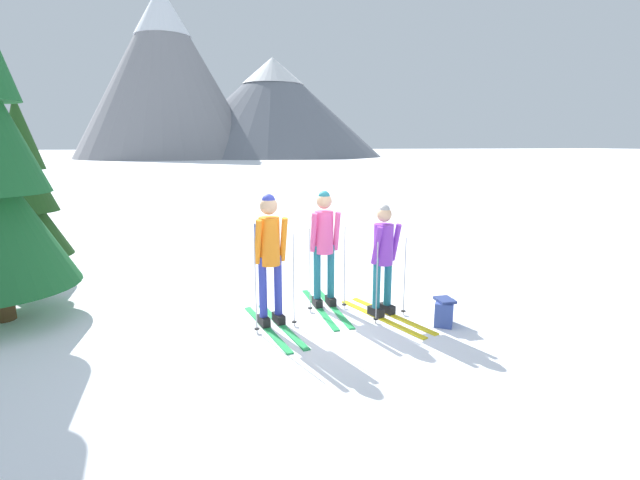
# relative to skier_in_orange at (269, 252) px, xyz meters

# --- Properties ---
(ground_plane) EXTENTS (400.00, 400.00, 0.00)m
(ground_plane) POSITION_rel_skier_in_orange_xyz_m (0.66, 0.24, -1.04)
(ground_plane) COLOR white
(skier_in_orange) EXTENTS (0.67, 1.75, 1.83)m
(skier_in_orange) POSITION_rel_skier_in_orange_xyz_m (0.00, 0.00, 0.00)
(skier_in_orange) COLOR green
(skier_in_orange) RESTS_ON ground
(skier_in_pink) EXTENTS (0.61, 1.78, 1.80)m
(skier_in_pink) POSITION_rel_skier_in_orange_xyz_m (0.90, 0.54, -0.02)
(skier_in_pink) COLOR green
(skier_in_pink) RESTS_ON ground
(skier_in_purple) EXTENTS (0.91, 1.72, 1.64)m
(skier_in_purple) POSITION_rel_skier_in_orange_xyz_m (1.63, -0.05, -0.16)
(skier_in_purple) COLOR yellow
(skier_in_purple) RESTS_ON ground
(pine_tree_mid) EXTENTS (1.40, 1.40, 3.38)m
(pine_tree_mid) POSITION_rel_skier_in_orange_xyz_m (-4.13, 3.77, 0.50)
(pine_tree_mid) COLOR #51381E
(pine_tree_mid) RESTS_ON ground
(backpack_on_snow_front) EXTENTS (0.37, 0.40, 0.38)m
(backpack_on_snow_front) POSITION_rel_skier_in_orange_xyz_m (2.34, -0.58, -0.86)
(backpack_on_snow_front) COLOR #384C99
(backpack_on_snow_front) RESTS_ON ground
(mountain_ridge_distant) EXTENTS (55.94, 41.87, 28.29)m
(mountain_ridge_distant) POSITION_rel_skier_in_orange_xyz_m (3.36, 82.53, 10.69)
(mountain_ridge_distant) COLOR gray
(mountain_ridge_distant) RESTS_ON ground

